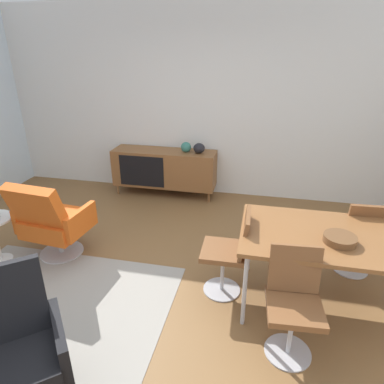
{
  "coord_description": "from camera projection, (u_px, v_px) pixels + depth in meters",
  "views": [
    {
      "loc": [
        0.9,
        -2.45,
        2.2
      ],
      "look_at": [
        0.21,
        0.74,
        0.77
      ],
      "focal_mm": 31.3,
      "sensor_mm": 36.0,
      "label": 1
    }
  ],
  "objects": [
    {
      "name": "ground_plane",
      "position": [
        155.0,
        292.0,
        3.25
      ],
      "size": [
        8.32,
        8.32,
        0.0
      ],
      "primitive_type": "plane",
      "color": "brown"
    },
    {
      "name": "wall_back",
      "position": [
        204.0,
        104.0,
        5.02
      ],
      "size": [
        6.8,
        0.12,
        2.8
      ],
      "primitive_type": "cube",
      "color": "silver",
      "rests_on": "ground_plane"
    },
    {
      "name": "sideboard",
      "position": [
        164.0,
        168.0,
        5.24
      ],
      "size": [
        1.6,
        0.45,
        0.72
      ],
      "color": "brown",
      "rests_on": "ground_plane"
    },
    {
      "name": "vase_cobalt",
      "position": [
        199.0,
        148.0,
        4.99
      ],
      "size": [
        0.17,
        0.17,
        0.15
      ],
      "color": "black",
      "rests_on": "sideboard"
    },
    {
      "name": "vase_sculptural_dark",
      "position": [
        186.0,
        147.0,
        5.03
      ],
      "size": [
        0.15,
        0.15,
        0.15
      ],
      "color": "#337266",
      "rests_on": "sideboard"
    },
    {
      "name": "dining_table",
      "position": [
        336.0,
        240.0,
        2.82
      ],
      "size": [
        1.6,
        0.9,
        0.74
      ],
      "color": "brown",
      "rests_on": "ground_plane"
    },
    {
      "name": "wooden_bowl_on_table",
      "position": [
        340.0,
        239.0,
        2.69
      ],
      "size": [
        0.26,
        0.26,
        0.06
      ],
      "primitive_type": "cylinder",
      "color": "brown",
      "rests_on": "dining_table"
    },
    {
      "name": "dining_chair_back_right",
      "position": [
        360.0,
        234.0,
        3.34
      ],
      "size": [
        0.42,
        0.44,
        0.86
      ],
      "color": "brown",
      "rests_on": "ground_plane"
    },
    {
      "name": "dining_chair_front_left",
      "position": [
        294.0,
        300.0,
        2.48
      ],
      "size": [
        0.43,
        0.45,
        0.86
      ],
      "color": "brown",
      "rests_on": "ground_plane"
    },
    {
      "name": "dining_chair_near_window",
      "position": [
        230.0,
        250.0,
        3.09
      ],
      "size": [
        0.43,
        0.41,
        0.86
      ],
      "color": "brown",
      "rests_on": "ground_plane"
    },
    {
      "name": "lounge_chair_red",
      "position": [
        51.0,
        219.0,
        3.63
      ],
      "size": [
        0.77,
        0.71,
        0.95
      ],
      "color": "#D85919",
      "rests_on": "ground_plane"
    },
    {
      "name": "armchair_black_shell",
      "position": [
        3.0,
        350.0,
        2.07
      ],
      "size": [
        0.91,
        0.9,
        0.95
      ],
      "color": "black",
      "rests_on": "ground_plane"
    },
    {
      "name": "area_rug",
      "position": [
        46.0,
        309.0,
        3.04
      ],
      "size": [
        2.2,
        1.7,
        0.01
      ],
      "primitive_type": "cube",
      "color": "gray",
      "rests_on": "ground_plane"
    }
  ]
}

